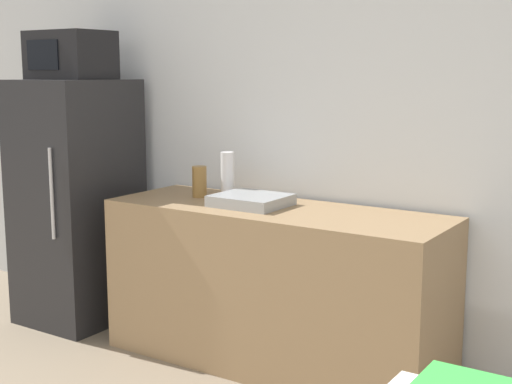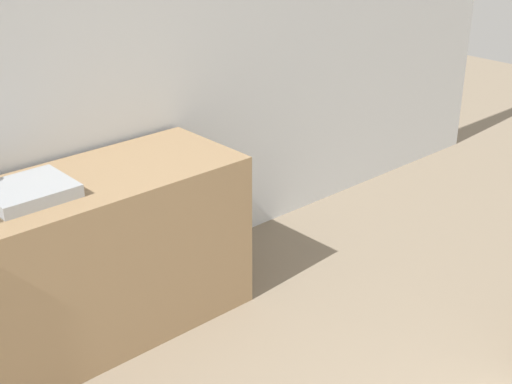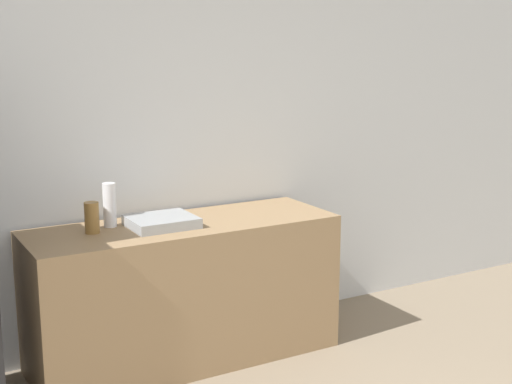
{
  "view_description": "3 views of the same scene",
  "coord_description": "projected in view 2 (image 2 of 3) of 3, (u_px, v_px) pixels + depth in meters",
  "views": [
    {
      "loc": [
        1.97,
        -0.15,
        1.6
      ],
      "look_at": [
        0.5,
        2.1,
        1.14
      ],
      "focal_mm": 50.0,
      "sensor_mm": 36.0,
      "label": 1
    },
    {
      "loc": [
        -1.33,
        0.13,
        2.23
      ],
      "look_at": [
        0.48,
        2.14,
        1.0
      ],
      "focal_mm": 50.0,
      "sensor_mm": 36.0,
      "label": 2
    },
    {
      "loc": [
        -1.67,
        -0.81,
        1.93
      ],
      "look_at": [
        0.06,
        2.21,
        1.2
      ],
      "focal_mm": 50.0,
      "sensor_mm": 36.0,
      "label": 3
    }
  ],
  "objects": [
    {
      "name": "sink_basin",
      "position": [
        28.0,
        191.0,
        3.22
      ],
      "size": [
        0.38,
        0.33,
        0.06
      ],
      "primitive_type": "cube",
      "color": "#9EA3A8",
      "rests_on": "counter"
    },
    {
      "name": "counter",
      "position": [
        67.0,
        268.0,
        3.51
      ],
      "size": [
        1.88,
        0.64,
        0.87
      ],
      "primitive_type": "cube",
      "color": "#937551",
      "rests_on": "ground_plane"
    },
    {
      "name": "wall_back",
      "position": [
        5.0,
        83.0,
        3.41
      ],
      "size": [
        8.0,
        0.06,
        2.6
      ],
      "primitive_type": "cube",
      "color": "silver",
      "rests_on": "ground_plane"
    }
  ]
}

